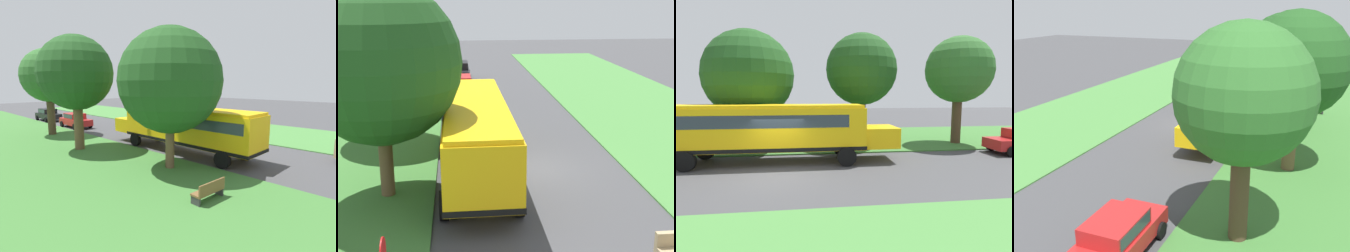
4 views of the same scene
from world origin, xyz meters
TOP-DOWN VIEW (x-y plane):
  - ground_plane at (0.00, 0.00)m, footprint 120.00×120.00m
  - grass_verge at (-10.00, 0.00)m, footprint 12.00×80.00m
  - grass_far_side at (9.00, 0.00)m, footprint 10.00×80.00m
  - school_bus at (-2.36, -0.47)m, footprint 2.84×12.42m
  - car_red_nearest at (-2.80, 15.05)m, footprint 2.02×4.40m
  - pickup_truck at (2.70, -11.75)m, footprint 2.28×5.40m
  - oak_tree_beside_bus at (-5.73, -2.41)m, footprint 5.73×5.73m
  - oak_tree_roadside_mid at (-7.24, 5.45)m, footprint 5.21×5.21m
  - oak_tree_far_end at (-6.27, 12.53)m, footprint 4.83×4.83m
  - stop_sign at (-4.60, -10.56)m, footprint 0.08×0.68m
  - park_bench at (-7.65, -6.42)m, footprint 1.63×0.59m

SIDE VIEW (x-z plane):
  - ground_plane at x=0.00m, z-range 0.00..0.00m
  - grass_far_side at x=9.00m, z-range 0.00..0.07m
  - grass_verge at x=-10.00m, z-range 0.00..0.08m
  - park_bench at x=-7.65m, z-range 0.01..0.93m
  - car_red_nearest at x=-2.80m, z-range 0.10..1.66m
  - pickup_truck at x=2.70m, z-range 0.02..2.12m
  - stop_sign at x=-4.60m, z-range 0.37..3.11m
  - school_bus at x=-2.36m, z-range 0.34..3.50m
  - oak_tree_beside_bus at x=-5.73m, z-range 1.07..8.88m
  - oak_tree_roadside_mid at x=-7.24m, z-range 1.42..9.57m
  - oak_tree_far_end at x=-6.27m, z-range 1.58..9.53m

